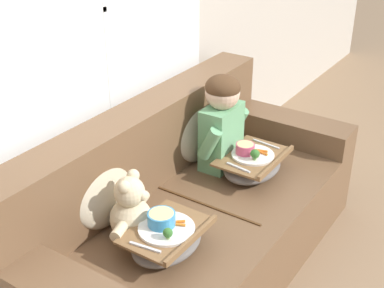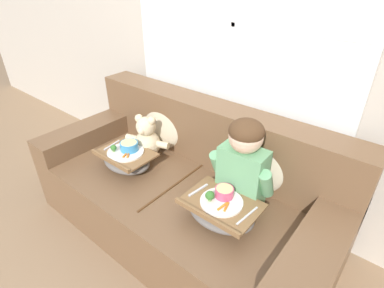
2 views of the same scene
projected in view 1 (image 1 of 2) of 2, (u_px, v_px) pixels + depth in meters
ground_plane at (197, 268)px, 2.84m from camera, size 14.00×14.00×0.00m
wall_back_with_window at (97, 8)px, 2.51m from camera, size 8.00×0.08×2.60m
couch at (187, 217)px, 2.73m from camera, size 1.99×0.92×0.84m
throw_pillow_behind_child at (195, 126)px, 2.97m from camera, size 0.41×0.20×0.42m
throw_pillow_behind_teddy at (101, 188)px, 2.40m from camera, size 0.38×0.18×0.39m
child_figure at (222, 117)px, 2.84m from camera, size 0.37×0.19×0.53m
teddy_bear at (131, 211)px, 2.34m from camera, size 0.34×0.25×0.32m
lap_tray_child at (252, 164)px, 2.85m from camera, size 0.40×0.29×0.19m
lap_tray_teddy at (167, 238)px, 2.28m from camera, size 0.37×0.27×0.18m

